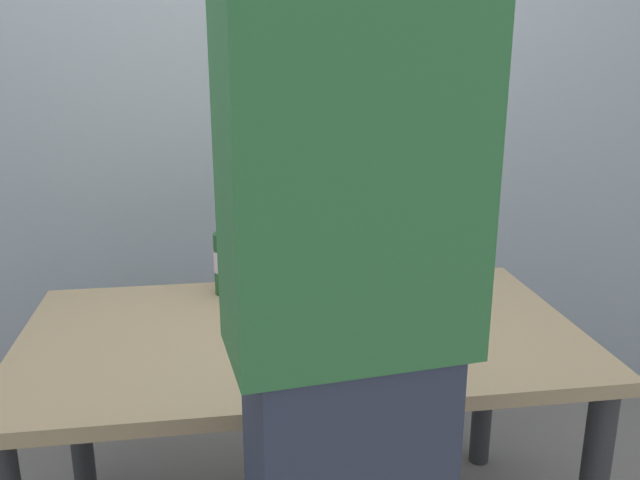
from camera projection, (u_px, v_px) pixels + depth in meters
name	position (u px, v px, depth m)	size (l,w,h in m)	color
desk	(302.00, 363.00, 1.84)	(1.49, 0.82, 0.72)	#9E8460
laptop	(372.00, 292.00, 1.97)	(0.41, 0.41, 0.19)	#383D4C
beer_bottle_dark	(260.00, 258.00, 2.06)	(0.07, 0.07, 0.29)	brown
beer_bottle_amber	(224.00, 257.00, 2.04)	(0.06, 0.06, 0.31)	#1E5123
person_figure	(348.00, 350.00, 1.16)	(0.43, 0.32, 1.87)	#2D3347
back_wall	(272.00, 87.00, 2.47)	(6.00, 0.10, 2.60)	#99A3AD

